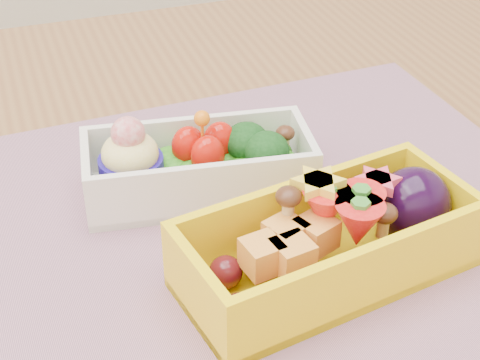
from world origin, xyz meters
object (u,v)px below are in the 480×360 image
object	(u,v)px
placemat	(232,230)
bento_white	(197,165)
table	(187,318)
bento_yellow	(334,240)

from	to	relation	value
placemat	bento_white	xyz separation A→B (m)	(-0.01, 0.05, 0.02)
table	bento_white	world-z (taller)	bento_white
table	bento_yellow	size ratio (longest dim) A/B	5.87
table	bento_yellow	bearing A→B (deg)	-49.76
placemat	bento_yellow	bearing A→B (deg)	-54.69
bento_white	bento_yellow	world-z (taller)	bento_white
bento_white	bento_yellow	size ratio (longest dim) A/B	0.87
table	placemat	distance (m)	0.11
table	placemat	bearing A→B (deg)	-39.76
table	bento_yellow	distance (m)	0.18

